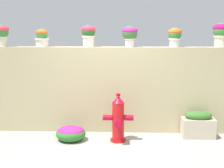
{
  "coord_description": "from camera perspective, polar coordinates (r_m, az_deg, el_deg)",
  "views": [
    {
      "loc": [
        0.27,
        -4.77,
        1.99
      ],
      "look_at": [
        0.06,
        1.07,
        1.01
      ],
      "focal_mm": 47.44,
      "sensor_mm": 36.0,
      "label": 1
    }
  ],
  "objects": [
    {
      "name": "potted_plant_2",
      "position": [
        6.08,
        -4.56,
        9.67
      ],
      "size": [
        0.29,
        0.29,
        0.44
      ],
      "color": "beige",
      "rests_on": "stone_wall"
    },
    {
      "name": "fire_hydrant",
      "position": [
        5.56,
        1.19,
        -6.88
      ],
      "size": [
        0.58,
        0.45,
        0.91
      ],
      "color": "red",
      "rests_on": "ground"
    },
    {
      "name": "stone_wall",
      "position": [
        6.15,
        -0.46,
        -0.95
      ],
      "size": [
        5.15,
        0.42,
        1.74
      ],
      "primitive_type": "cube",
      "color": "tan",
      "rests_on": "ground"
    },
    {
      "name": "potted_plant_3",
      "position": [
        6.05,
        3.46,
        9.67
      ],
      "size": [
        0.32,
        0.32,
        0.42
      ],
      "color": "beige",
      "rests_on": "stone_wall"
    },
    {
      "name": "potted_plant_0",
      "position": [
        6.55,
        -20.51,
        9.24
      ],
      "size": [
        0.3,
        0.3,
        0.45
      ],
      "color": "beige",
      "rests_on": "stone_wall"
    },
    {
      "name": "potted_plant_5",
      "position": [
        6.32,
        20.28,
        9.36
      ],
      "size": [
        0.33,
        0.33,
        0.48
      ],
      "color": "beige",
      "rests_on": "stone_wall"
    },
    {
      "name": "potted_plant_1",
      "position": [
        6.24,
        -13.37,
        8.81
      ],
      "size": [
        0.29,
        0.29,
        0.37
      ],
      "color": "silver",
      "rests_on": "stone_wall"
    },
    {
      "name": "potted_plant_4",
      "position": [
        6.15,
        12.01,
        9.2
      ],
      "size": [
        0.28,
        0.28,
        0.39
      ],
      "color": "silver",
      "rests_on": "stone_wall"
    },
    {
      "name": "flower_bush_left",
      "position": [
        5.73,
        -7.97,
        -9.28
      ],
      "size": [
        0.57,
        0.51,
        0.29
      ],
      "color": "#2E732A",
      "rests_on": "ground"
    },
    {
      "name": "planter_box",
      "position": [
        6.07,
        16.25,
        -7.51
      ],
      "size": [
        0.62,
        0.35,
        0.52
      ],
      "color": "#BAAA90",
      "rests_on": "ground"
    },
    {
      "name": "ground_plane",
      "position": [
        5.17,
        -1.1,
        -13.07
      ],
      "size": [
        24.0,
        24.0,
        0.0
      ],
      "primitive_type": "plane",
      "color": "gray"
    }
  ]
}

